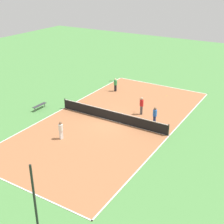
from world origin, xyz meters
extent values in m
plane|color=#518E47|center=(0.00, 0.00, 0.00)|extent=(80.00, 80.00, 0.00)
cube|color=#AD6B42|center=(0.00, 0.00, 0.01)|extent=(11.33, 22.87, 0.02)
cube|color=white|center=(-5.61, 0.00, 0.02)|extent=(0.10, 22.87, 0.00)
cube|color=white|center=(5.61, 0.00, 0.02)|extent=(0.10, 22.87, 0.00)
cube|color=white|center=(0.00, -11.39, 0.02)|extent=(11.33, 0.10, 0.00)
cube|color=white|center=(0.00, 11.39, 0.02)|extent=(11.33, 0.10, 0.00)
cube|color=white|center=(0.00, 0.00, 0.02)|extent=(11.33, 0.10, 0.00)
cylinder|color=black|center=(-5.51, 0.00, 0.55)|extent=(0.10, 0.10, 1.05)
cylinder|color=black|center=(5.51, 0.00, 0.55)|extent=(0.10, 0.10, 1.05)
cube|color=black|center=(0.00, 0.00, 0.52)|extent=(11.03, 0.03, 1.00)
cube|color=white|center=(0.00, 0.00, 0.99)|extent=(11.03, 0.04, 0.06)
cube|color=#333338|center=(7.58, 1.47, 0.43)|extent=(0.36, 1.68, 0.04)
cylinder|color=#4C4C51|center=(7.58, 0.78, 0.21)|extent=(0.08, 0.08, 0.41)
cylinder|color=#4C4C51|center=(7.58, 2.16, 0.21)|extent=(0.08, 0.08, 0.41)
cube|color=white|center=(1.80, 5.07, 0.41)|extent=(0.26, 0.30, 0.77)
cylinder|color=silver|center=(1.80, 5.07, 1.07)|extent=(0.45, 0.45, 0.54)
sphere|color=brown|center=(1.80, 5.07, 1.45)|extent=(0.23, 0.23, 0.23)
cube|color=navy|center=(-3.66, -1.30, 0.45)|extent=(0.24, 0.28, 0.84)
cylinder|color=blue|center=(-3.66, -1.30, 1.16)|extent=(0.42, 0.42, 0.59)
sphere|color=brown|center=(-3.66, -1.30, 1.59)|extent=(0.25, 0.25, 0.25)
cube|color=#4C4C51|center=(-1.67, -2.67, 0.46)|extent=(0.31, 0.32, 0.88)
cylinder|color=red|center=(-1.67, -2.67, 1.21)|extent=(0.50, 0.50, 0.61)
sphere|color=tan|center=(-1.67, -2.67, 1.65)|extent=(0.26, 0.26, 0.26)
cylinder|color=#262626|center=(-1.49, -2.93, 1.36)|extent=(0.18, 0.25, 0.03)
torus|color=black|center=(-1.33, -3.16, 1.36)|extent=(0.42, 0.42, 0.02)
cube|color=black|center=(3.70, -6.85, 0.40)|extent=(0.30, 0.27, 0.76)
cylinder|color=green|center=(3.70, -6.85, 1.05)|extent=(0.45, 0.45, 0.53)
sphere|color=beige|center=(3.70, -6.85, 1.43)|extent=(0.23, 0.23, 0.23)
cylinder|color=#262626|center=(4.01, -6.75, 1.18)|extent=(0.28, 0.11, 0.03)
torus|color=black|center=(4.28, -6.67, 1.18)|extent=(0.38, 0.38, 0.02)
sphere|color=#CCE033|center=(4.71, -2.41, 0.06)|extent=(0.07, 0.07, 0.07)
sphere|color=#CCE033|center=(-4.87, -0.07, 0.06)|extent=(0.07, 0.07, 0.07)
sphere|color=#CCE033|center=(-1.95, -8.47, 0.06)|extent=(0.07, 0.07, 0.07)
cylinder|color=black|center=(-3.91, 13.74, 2.23)|extent=(0.12, 0.12, 4.46)
camera|label=1|loc=(-13.45, 22.12, 12.66)|focal=50.00mm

